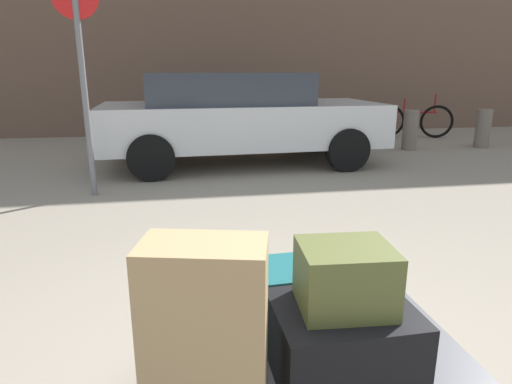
% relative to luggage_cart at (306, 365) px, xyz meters
% --- Properties ---
extents(luggage_cart, '(1.29, 0.84, 0.34)m').
position_rel_luggage_cart_xyz_m(luggage_cart, '(0.00, 0.00, 0.00)').
color(luggage_cart, '#4C4C51').
rests_on(luggage_cart, ground_plane).
extents(suitcase_black_center, '(0.52, 0.43, 0.28)m').
position_rel_luggage_cart_xyz_m(suitcase_black_center, '(0.09, -0.14, 0.21)').
color(suitcase_black_center, black).
rests_on(suitcase_black_center, luggage_cart).
extents(suitcase_tan_stacked_top, '(0.42, 0.31, 0.62)m').
position_rel_luggage_cart_xyz_m(suitcase_tan_stacked_top, '(-0.42, -0.28, 0.38)').
color(suitcase_tan_stacked_top, '#9E7F56').
rests_on(suitcase_tan_stacked_top, luggage_cart).
extents(duffel_bag_teal_rear_left, '(0.63, 0.32, 0.29)m').
position_rel_luggage_cart_xyz_m(duffel_bag_teal_rear_left, '(-0.09, 0.20, 0.21)').
color(duffel_bag_teal_rear_left, '#144C51').
rests_on(duffel_bag_teal_rear_left, luggage_cart).
extents(duffel_bag_olive_topmost_pile, '(0.35, 0.30, 0.23)m').
position_rel_luggage_cart_xyz_m(duffel_bag_olive_topmost_pile, '(0.09, -0.14, 0.47)').
color(duffel_bag_olive_topmost_pile, '#4C5128').
rests_on(duffel_bag_olive_topmost_pile, suitcase_black_center).
extents(parked_car, '(4.36, 2.05, 1.42)m').
position_rel_luggage_cart_xyz_m(parked_car, '(0.46, 5.40, 0.49)').
color(parked_car, silver).
rests_on(parked_car, ground_plane).
extents(bicycle_leaning, '(1.69, 0.60, 0.96)m').
position_rel_luggage_cart_xyz_m(bicycle_leaning, '(4.67, 7.62, 0.10)').
color(bicycle_leaning, black).
rests_on(bicycle_leaning, ground_plane).
extents(bollard_kerb_near, '(0.28, 0.28, 0.74)m').
position_rel_luggage_cart_xyz_m(bollard_kerb_near, '(2.26, 6.13, 0.10)').
color(bollard_kerb_near, '#72665B').
rests_on(bollard_kerb_near, ground_plane).
extents(bollard_kerb_mid, '(0.28, 0.28, 0.74)m').
position_rel_luggage_cart_xyz_m(bollard_kerb_mid, '(3.81, 6.13, 0.10)').
color(bollard_kerb_mid, '#72665B').
rests_on(bollard_kerb_mid, ground_plane).
extents(bollard_kerb_far, '(0.28, 0.28, 0.74)m').
position_rel_luggage_cart_xyz_m(bollard_kerb_far, '(5.33, 6.13, 0.10)').
color(bollard_kerb_far, '#72665B').
rests_on(bollard_kerb_far, ground_plane).
extents(no_parking_sign, '(0.50, 0.07, 2.48)m').
position_rel_luggage_cart_xyz_m(no_parking_sign, '(-1.52, 3.87, 1.26)').
color(no_parking_sign, slate).
rests_on(no_parking_sign, ground_plane).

